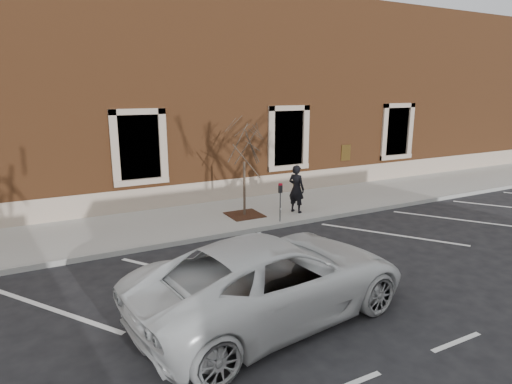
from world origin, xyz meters
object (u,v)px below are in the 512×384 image
parking_meter (280,195)px  white_truck (273,277)px  man (296,189)px  sapling (244,147)px

parking_meter → white_truck: bearing=-122.0°
man → sapling: (-1.76, 0.49, 1.51)m
sapling → white_truck: sapling is taller
sapling → white_truck: size_ratio=0.59×
man → white_truck: size_ratio=0.29×
parking_meter → sapling: (-0.71, 1.17, 1.47)m
man → parking_meter: bearing=98.9°
white_truck → man: bearing=-44.6°
man → parking_meter: (-1.05, -0.67, 0.04)m
white_truck → sapling: bearing=-29.1°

